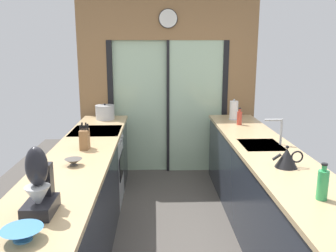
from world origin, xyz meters
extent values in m
cube|color=#4C4742|center=(0.00, 0.60, -0.01)|extent=(5.04, 7.60, 0.02)
cube|color=olive|center=(0.00, 2.40, 2.35)|extent=(2.64, 0.08, 0.70)
cube|color=#B2D1AD|center=(-0.42, 2.42, 1.00)|extent=(0.80, 0.02, 2.00)
cube|color=#B2D1AD|center=(0.42, 2.38, 1.00)|extent=(0.80, 0.02, 2.00)
cube|color=black|center=(-0.86, 2.40, 1.00)|extent=(0.08, 0.10, 2.00)
cube|color=black|center=(0.86, 2.40, 1.00)|extent=(0.08, 0.10, 2.00)
cube|color=black|center=(0.00, 2.40, 1.00)|extent=(0.04, 0.10, 2.00)
cube|color=olive|center=(-1.11, 2.40, 1.00)|extent=(0.42, 0.08, 2.00)
cube|color=olive|center=(1.11, 2.40, 1.00)|extent=(0.42, 0.08, 2.00)
cylinder|color=white|center=(0.00, 2.34, 2.30)|extent=(0.25, 0.03, 0.25)
torus|color=black|center=(0.00, 2.34, 2.30)|extent=(0.27, 0.02, 0.27)
cube|color=#1E232D|center=(-0.91, -0.33, 0.44)|extent=(0.58, 2.55, 0.88)
cube|color=#1E232D|center=(-0.91, 1.88, 0.44)|extent=(0.58, 0.65, 0.88)
cube|color=tan|center=(-0.91, 0.30, 0.90)|extent=(0.62, 3.80, 0.04)
cube|color=#1E232D|center=(0.91, 0.30, 0.44)|extent=(0.58, 3.80, 0.88)
cube|color=tan|center=(0.91, 0.30, 0.90)|extent=(0.62, 3.80, 0.04)
cube|color=#B7BABC|center=(0.89, 0.55, 0.90)|extent=(0.40, 0.48, 0.05)
cylinder|color=#B7BABC|center=(1.09, 0.55, 1.05)|extent=(0.02, 0.02, 0.27)
cylinder|color=#B7BABC|center=(1.00, 0.55, 1.18)|extent=(0.18, 0.02, 0.02)
cube|color=#B7BABC|center=(-0.91, 1.25, 0.44)|extent=(0.58, 0.60, 0.88)
cube|color=black|center=(-0.61, 1.25, 0.48)|extent=(0.01, 0.48, 0.28)
cube|color=black|center=(-0.91, 1.25, 0.91)|extent=(0.58, 0.60, 0.03)
cylinder|color=#B7BABC|center=(-0.61, 1.07, 0.80)|extent=(0.02, 0.04, 0.04)
cylinder|color=#B7BABC|center=(-0.61, 1.25, 0.80)|extent=(0.02, 0.04, 0.04)
cylinder|color=#B7BABC|center=(-0.61, 1.43, 0.80)|extent=(0.02, 0.04, 0.04)
cylinder|color=teal|center=(-0.89, -1.23, 0.92)|extent=(0.10, 0.10, 0.01)
cone|color=teal|center=(-0.89, -1.23, 0.96)|extent=(0.22, 0.22, 0.06)
cylinder|color=#514C47|center=(-0.89, -0.04, 0.92)|extent=(0.07, 0.07, 0.01)
cone|color=#514C47|center=(-0.89, -0.04, 0.95)|extent=(0.15, 0.15, 0.05)
cube|color=brown|center=(-0.89, 0.46, 1.02)|extent=(0.08, 0.14, 0.19)
cylinder|color=black|center=(-0.93, 0.46, 1.13)|extent=(0.02, 0.02, 0.06)
cylinder|color=black|center=(-0.91, 0.46, 1.14)|extent=(0.02, 0.02, 0.08)
cylinder|color=black|center=(-0.89, 0.46, 1.13)|extent=(0.02, 0.02, 0.05)
cylinder|color=black|center=(-0.87, 0.46, 1.14)|extent=(0.02, 0.02, 0.08)
cylinder|color=black|center=(-0.85, 0.46, 1.14)|extent=(0.02, 0.02, 0.07)
cube|color=black|center=(-0.89, -0.92, 0.96)|extent=(0.17, 0.26, 0.08)
cube|color=black|center=(-0.89, -0.82, 1.10)|extent=(0.10, 0.08, 0.20)
ellipsoid|color=black|center=(-0.89, -0.93, 1.22)|extent=(0.13, 0.12, 0.24)
cone|color=#B7BABC|center=(-0.89, -0.95, 1.04)|extent=(0.15, 0.15, 0.13)
cylinder|color=#B7BABC|center=(-0.89, 1.94, 1.01)|extent=(0.26, 0.26, 0.18)
cylinder|color=#B7BABC|center=(-0.89, 1.94, 1.11)|extent=(0.26, 0.26, 0.01)
sphere|color=black|center=(-0.89, 1.94, 1.13)|extent=(0.03, 0.03, 0.03)
cone|color=black|center=(0.89, -0.15, 1.00)|extent=(0.19, 0.19, 0.16)
sphere|color=black|center=(0.89, -0.15, 1.09)|extent=(0.03, 0.03, 0.03)
cylinder|color=black|center=(0.81, -0.15, 1.01)|extent=(0.08, 0.02, 0.07)
torus|color=black|center=(0.98, -0.15, 1.01)|extent=(0.11, 0.01, 0.11)
cylinder|color=#339E56|center=(0.89, -0.79, 1.02)|extent=(0.07, 0.07, 0.20)
cylinder|color=#339E56|center=(0.89, -0.79, 1.14)|extent=(0.03, 0.03, 0.04)
cylinder|color=black|center=(0.89, -0.79, 1.16)|extent=(0.04, 0.04, 0.01)
cylinder|color=#B23D2D|center=(0.89, 1.51, 1.00)|extent=(0.06, 0.06, 0.17)
cylinder|color=#B23D2D|center=(0.89, 1.51, 1.11)|extent=(0.03, 0.03, 0.04)
cylinder|color=black|center=(0.89, 1.51, 1.13)|extent=(0.04, 0.04, 0.01)
cylinder|color=#B7BABC|center=(0.89, 1.85, 0.93)|extent=(0.13, 0.13, 0.01)
cylinder|color=white|center=(0.89, 1.85, 1.05)|extent=(0.12, 0.12, 0.25)
sphere|color=#B7BABC|center=(0.89, 1.85, 1.19)|extent=(0.03, 0.03, 0.03)
camera|label=1|loc=(-0.20, -2.92, 1.90)|focal=37.83mm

